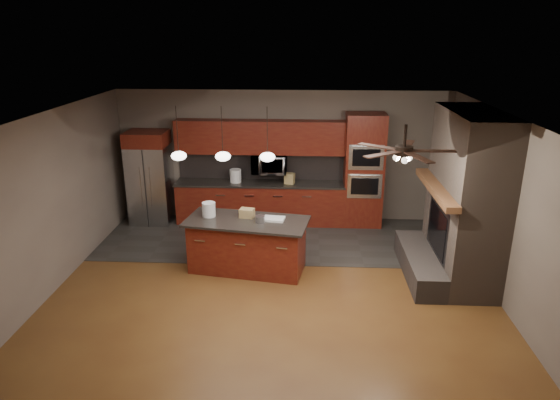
# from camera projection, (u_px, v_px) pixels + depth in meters

# --- Properties ---
(ground) EXTENTS (7.00, 7.00, 0.00)m
(ground) POSITION_uv_depth(u_px,v_px,m) (274.00, 282.00, 8.30)
(ground) COLOR brown
(ground) RESTS_ON ground
(ceiling) EXTENTS (7.00, 6.00, 0.02)m
(ceiling) POSITION_uv_depth(u_px,v_px,m) (273.00, 114.00, 7.39)
(ceiling) COLOR white
(ceiling) RESTS_ON back_wall
(back_wall) EXTENTS (7.00, 0.02, 2.80)m
(back_wall) POSITION_uv_depth(u_px,v_px,m) (283.00, 156.00, 10.68)
(back_wall) COLOR #6D6157
(back_wall) RESTS_ON ground
(right_wall) EXTENTS (0.02, 6.00, 2.80)m
(right_wall) POSITION_uv_depth(u_px,v_px,m) (501.00, 207.00, 7.67)
(right_wall) COLOR #6D6157
(right_wall) RESTS_ON ground
(left_wall) EXTENTS (0.02, 6.00, 2.80)m
(left_wall) POSITION_uv_depth(u_px,v_px,m) (57.00, 199.00, 8.02)
(left_wall) COLOR #6D6157
(left_wall) RESTS_ON ground
(slate_tile_patch) EXTENTS (7.00, 2.40, 0.01)m
(slate_tile_patch) POSITION_uv_depth(u_px,v_px,m) (280.00, 238.00, 10.00)
(slate_tile_patch) COLOR #2F2D2A
(slate_tile_patch) RESTS_ON ground
(fireplace_column) EXTENTS (1.30, 2.10, 2.80)m
(fireplace_column) POSITION_uv_depth(u_px,v_px,m) (462.00, 204.00, 8.10)
(fireplace_column) COLOR brown
(fireplace_column) RESTS_ON ground
(back_cabinetry) EXTENTS (3.59, 0.64, 2.20)m
(back_cabinetry) POSITION_uv_depth(u_px,v_px,m) (260.00, 182.00, 10.62)
(back_cabinetry) COLOR maroon
(back_cabinetry) RESTS_ON ground
(oven_tower) EXTENTS (0.80, 0.63, 2.38)m
(oven_tower) POSITION_uv_depth(u_px,v_px,m) (364.00, 171.00, 10.37)
(oven_tower) COLOR maroon
(oven_tower) RESTS_ON ground
(microwave) EXTENTS (0.73, 0.41, 0.50)m
(microwave) POSITION_uv_depth(u_px,v_px,m) (269.00, 164.00, 10.49)
(microwave) COLOR silver
(microwave) RESTS_ON back_cabinetry
(refrigerator) EXTENTS (0.84, 0.75, 1.99)m
(refrigerator) POSITION_uv_depth(u_px,v_px,m) (150.00, 178.00, 10.59)
(refrigerator) COLOR silver
(refrigerator) RESTS_ON ground
(kitchen_island) EXTENTS (2.19, 1.26, 0.92)m
(kitchen_island) POSITION_uv_depth(u_px,v_px,m) (247.00, 245.00, 8.59)
(kitchen_island) COLOR maroon
(kitchen_island) RESTS_ON ground
(white_bucket) EXTENTS (0.27, 0.27, 0.25)m
(white_bucket) POSITION_uv_depth(u_px,v_px,m) (209.00, 209.00, 8.58)
(white_bucket) COLOR silver
(white_bucket) RESTS_ON kitchen_island
(paint_can) EXTENTS (0.19, 0.19, 0.11)m
(paint_can) POSITION_uv_depth(u_px,v_px,m) (260.00, 219.00, 8.34)
(paint_can) COLOR #A5A5A9
(paint_can) RESTS_ON kitchen_island
(paint_tray) EXTENTS (0.39, 0.30, 0.04)m
(paint_tray) POSITION_uv_depth(u_px,v_px,m) (274.00, 219.00, 8.45)
(paint_tray) COLOR silver
(paint_tray) RESTS_ON kitchen_island
(cardboard_box) EXTENTS (0.27, 0.22, 0.15)m
(cardboard_box) POSITION_uv_depth(u_px,v_px,m) (247.00, 213.00, 8.55)
(cardboard_box) COLOR #947A4C
(cardboard_box) RESTS_ON kitchen_island
(counter_bucket) EXTENTS (0.31, 0.31, 0.28)m
(counter_bucket) POSITION_uv_depth(u_px,v_px,m) (236.00, 176.00, 10.56)
(counter_bucket) COLOR white
(counter_bucket) RESTS_ON back_cabinetry
(counter_box) EXTENTS (0.23, 0.20, 0.22)m
(counter_box) POSITION_uv_depth(u_px,v_px,m) (290.00, 178.00, 10.46)
(counter_box) COLOR tan
(counter_box) RESTS_ON back_cabinetry
(pendant_left) EXTENTS (0.26, 0.26, 0.92)m
(pendant_left) POSITION_uv_depth(u_px,v_px,m) (179.00, 156.00, 8.40)
(pendant_left) COLOR black
(pendant_left) RESTS_ON ceiling
(pendant_center) EXTENTS (0.26, 0.26, 0.92)m
(pendant_center) POSITION_uv_depth(u_px,v_px,m) (223.00, 156.00, 8.37)
(pendant_center) COLOR black
(pendant_center) RESTS_ON ceiling
(pendant_right) EXTENTS (0.26, 0.26, 0.92)m
(pendant_right) POSITION_uv_depth(u_px,v_px,m) (267.00, 157.00, 8.33)
(pendant_right) COLOR black
(pendant_right) RESTS_ON ceiling
(ceiling_fan) EXTENTS (1.27, 1.33, 0.41)m
(ceiling_fan) POSITION_uv_depth(u_px,v_px,m) (404.00, 150.00, 6.65)
(ceiling_fan) COLOR black
(ceiling_fan) RESTS_ON ceiling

